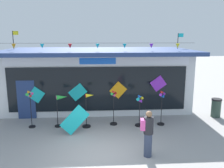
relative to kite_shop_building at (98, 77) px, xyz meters
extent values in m
plane|color=#9E9B99|center=(0.09, -6.06, -1.74)|extent=(80.00, 80.00, 0.00)
cube|color=silver|center=(0.00, 0.07, -0.13)|extent=(10.16, 4.39, 3.23)
cube|color=navy|center=(0.00, -0.46, 1.59)|extent=(10.56, 5.45, 0.20)
cube|color=silver|center=(0.00, -2.17, 1.21)|extent=(9.34, 0.08, 0.45)
cube|color=blue|center=(0.00, -2.20, 1.21)|extent=(1.83, 0.04, 0.32)
cube|color=black|center=(0.00, -2.16, -0.25)|extent=(9.14, 0.06, 2.30)
cube|color=navy|center=(-3.65, -2.17, -0.74)|extent=(0.90, 0.07, 2.00)
cube|color=#19B7BC|center=(-3.12, -2.22, -0.48)|extent=(0.88, 0.03, 0.88)
cube|color=#19B7BC|center=(-1.04, -2.22, -0.38)|extent=(0.99, 0.03, 0.95)
cube|color=orange|center=(1.04, -2.22, -0.30)|extent=(0.92, 0.03, 0.92)
cube|color=purple|center=(3.13, -2.22, 0.02)|extent=(0.89, 0.03, 0.87)
cylinder|color=black|center=(0.00, -2.32, 2.10)|extent=(9.75, 0.01, 0.01)
cone|color=orange|center=(-4.00, -2.32, 1.96)|extent=(0.20, 0.20, 0.22)
cone|color=#19B7BC|center=(-2.67, -2.32, 1.96)|extent=(0.20, 0.20, 0.22)
cone|color=red|center=(-1.33, -2.32, 1.96)|extent=(0.20, 0.20, 0.22)
cone|color=#19B7BC|center=(0.00, -2.32, 1.96)|extent=(0.20, 0.20, 0.22)
cone|color=#19B7BC|center=(1.34, -2.32, 1.96)|extent=(0.20, 0.20, 0.22)
cone|color=purple|center=(2.67, -2.32, 1.96)|extent=(0.20, 0.20, 0.22)
cone|color=yellow|center=(4.01, -2.32, 1.96)|extent=(0.20, 0.20, 0.22)
cylinder|color=black|center=(-4.83, 0.07, 2.21)|extent=(0.04, 0.04, 1.04)
cube|color=yellow|center=(-4.67, 0.07, 2.61)|extent=(0.32, 0.02, 0.22)
cylinder|color=black|center=(4.83, 0.07, 2.14)|extent=(0.04, 0.04, 0.91)
cube|color=#19B7BC|center=(4.99, 0.07, 2.48)|extent=(0.32, 0.02, 0.22)
cylinder|color=black|center=(-3.10, -3.40, -1.71)|extent=(0.30, 0.30, 0.06)
cylinder|color=black|center=(-3.10, -3.40, -0.94)|extent=(0.03, 0.03, 1.61)
cylinder|color=black|center=(-3.10, -3.44, -0.14)|extent=(0.06, 0.04, 0.06)
cone|color=#EA4CA3|center=(-3.01, -3.44, -0.14)|extent=(0.14, 0.15, 0.14)
cone|color=orange|center=(-3.10, -3.44, -0.04)|extent=(0.15, 0.14, 0.14)
cone|color=green|center=(-3.20, -3.44, -0.14)|extent=(0.14, 0.15, 0.14)
cone|color=red|center=(-3.10, -3.44, -0.23)|extent=(0.15, 0.14, 0.14)
cylinder|color=black|center=(-1.90, -3.41, -1.71)|extent=(0.30, 0.30, 0.06)
cylinder|color=black|center=(-1.90, -3.41, -1.03)|extent=(0.03, 0.03, 1.43)
cone|color=green|center=(-1.66, -3.41, -0.31)|extent=(0.53, 0.34, 0.22)
cylinder|color=#EA4CA3|center=(-1.90, -3.41, -0.31)|extent=(0.03, 0.16, 0.16)
cylinder|color=black|center=(-0.56, -3.52, -1.71)|extent=(0.39, 0.39, 0.06)
cylinder|color=black|center=(-0.56, -3.52, -0.98)|extent=(0.03, 0.03, 1.52)
cone|color=yellow|center=(-0.39, -3.52, -0.22)|extent=(0.39, 0.26, 0.18)
cylinder|color=red|center=(-0.56, -3.52, -0.22)|extent=(0.03, 0.16, 0.16)
cylinder|color=black|center=(0.73, -3.29, -1.71)|extent=(0.35, 0.35, 0.06)
cylinder|color=black|center=(0.73, -3.29, -0.97)|extent=(0.03, 0.03, 1.54)
cylinder|color=black|center=(0.73, -3.33, -0.20)|extent=(0.06, 0.04, 0.06)
cone|color=red|center=(0.82, -3.33, -0.20)|extent=(0.13, 0.14, 0.13)
cone|color=red|center=(0.73, -3.33, -0.11)|extent=(0.14, 0.13, 0.13)
cone|color=green|center=(0.64, -3.33, -0.20)|extent=(0.13, 0.14, 0.13)
cone|color=#EA4CA3|center=(0.73, -3.33, -0.29)|extent=(0.14, 0.13, 0.13)
cylinder|color=black|center=(1.93, -3.54, -1.71)|extent=(0.40, 0.40, 0.06)
cylinder|color=black|center=(1.93, -3.54, -1.07)|extent=(0.03, 0.03, 1.34)
cylinder|color=black|center=(1.93, -3.58, -0.41)|extent=(0.06, 0.04, 0.06)
cone|color=yellow|center=(2.04, -3.58, -0.41)|extent=(0.16, 0.17, 0.16)
cone|color=blue|center=(1.93, -3.58, -0.30)|extent=(0.17, 0.16, 0.16)
cone|color=#19B7BC|center=(1.82, -3.58, -0.41)|extent=(0.16, 0.17, 0.16)
cone|color=purple|center=(1.93, -3.58, -0.51)|extent=(0.17, 0.16, 0.16)
cylinder|color=black|center=(3.00, -3.46, -1.71)|extent=(0.34, 0.34, 0.06)
cylinder|color=black|center=(3.00, -3.46, -0.99)|extent=(0.03, 0.03, 1.51)
cylinder|color=black|center=(3.00, -3.50, -0.23)|extent=(0.06, 0.04, 0.06)
cone|color=purple|center=(3.10, -3.50, -0.23)|extent=(0.14, 0.15, 0.14)
cone|color=red|center=(3.00, -3.50, -0.13)|extent=(0.15, 0.14, 0.14)
cone|color=purple|center=(2.90, -3.50, -0.23)|extent=(0.14, 0.15, 0.14)
cone|color=blue|center=(3.00, -3.50, -0.33)|extent=(0.15, 0.14, 0.14)
cylinder|color=#333D56|center=(1.72, -6.40, -1.31)|extent=(0.28, 0.28, 0.86)
cylinder|color=#232328|center=(1.72, -6.40, -0.58)|extent=(0.34, 0.34, 0.60)
sphere|color=#8C6647|center=(1.72, -6.40, -0.17)|extent=(0.22, 0.22, 0.22)
cube|color=#EA4CA3|center=(1.52, -6.37, -0.55)|extent=(0.19, 0.28, 0.38)
cylinder|color=#2D4238|center=(6.17, -2.54, -1.29)|extent=(0.48, 0.48, 0.90)
cylinder|color=black|center=(6.17, -2.54, -0.80)|extent=(0.52, 0.52, 0.08)
cube|color=#19B7BC|center=(-1.02, -4.29, -1.10)|extent=(1.29, 0.33, 1.29)
camera|label=1|loc=(-0.02, -13.92, 2.46)|focal=37.54mm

